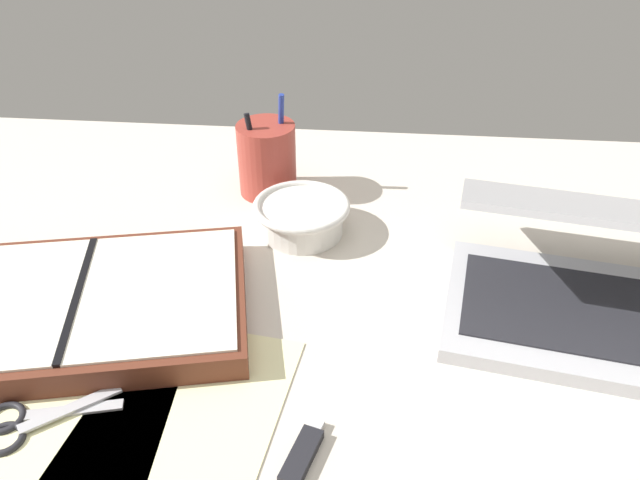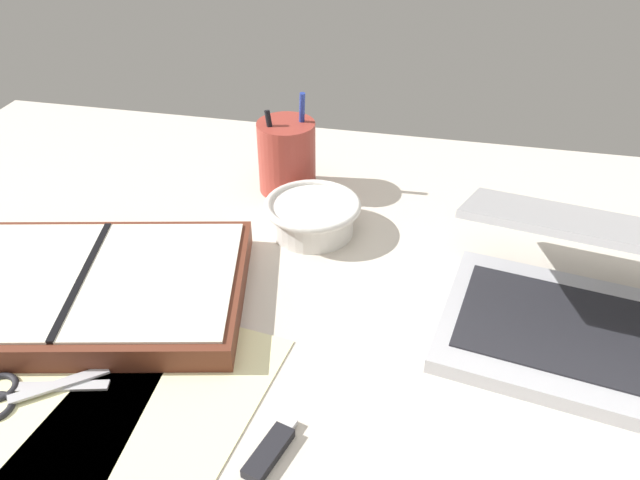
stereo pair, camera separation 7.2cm
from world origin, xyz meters
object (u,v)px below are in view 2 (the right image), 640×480
object	(u,v)px
pen_cup	(287,156)
scissors	(12,394)
planner	(86,288)
bowl	(313,215)
laptop	(594,300)

from	to	relation	value
pen_cup	scissors	distance (cm)	48.65
planner	bowl	bearing A→B (deg)	28.30
laptop	pen_cup	distance (cm)	46.78
bowl	planner	distance (cm)	30.13
laptop	scissors	xyz separation A→B (cm)	(-56.35, -21.65, -4.28)
bowl	scissors	xyz separation A→B (cm)	(-22.49, -34.88, -2.30)
planner	scissors	size ratio (longest dim) A/B	3.25
pen_cup	scissors	xyz separation A→B (cm)	(-16.17, -45.60, -5.09)
laptop	scissors	size ratio (longest dim) A/B	2.69
pen_cup	bowl	bearing A→B (deg)	-59.49
bowl	scissors	bearing A→B (deg)	-122.82
scissors	bowl	bearing A→B (deg)	31.03
planner	laptop	bearing A→B (deg)	-6.05
bowl	planner	xyz separation A→B (cm)	(-22.77, -19.71, -0.91)
bowl	pen_cup	bearing A→B (deg)	120.51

